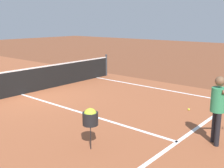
{
  "coord_description": "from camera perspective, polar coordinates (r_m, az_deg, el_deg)",
  "views": [
    {
      "loc": [
        -5.36,
        -8.98,
        2.7
      ],
      "look_at": [
        0.23,
        -4.25,
        1.0
      ],
      "focal_mm": 43.69,
      "sensor_mm": 36.0,
      "label": 1
    }
  ],
  "objects": [
    {
      "name": "ground_plane",
      "position": [
        10.8,
        -18.32,
        -2.1
      ],
      "size": [
        60.0,
        60.0,
        0.0
      ],
      "primitive_type": "plane",
      "color": "brown"
    },
    {
      "name": "court_surface_inbounds",
      "position": [
        10.8,
        -18.32,
        -2.1
      ],
      "size": [
        10.62,
        24.4,
        0.0
      ],
      "primitive_type": "cube",
      "color": "#9E5433",
      "rests_on": "ground_plane"
    },
    {
      "name": "line_service_near",
      "position": [
        6.53,
        13.53,
        -11.7
      ],
      "size": [
        8.22,
        0.1,
        0.01
      ],
      "primitive_type": "cube",
      "color": "white",
      "rests_on": "ground_plane"
    },
    {
      "name": "ball_hopper",
      "position": [
        5.93,
        -4.56,
        -6.94
      ],
      "size": [
        0.34,
        0.34,
        0.87
      ],
      "color": "black",
      "rests_on": "ground_plane"
    },
    {
      "name": "line_sideline_right",
      "position": [
        10.3,
        21.68,
        -3.06
      ],
      "size": [
        0.1,
        11.89,
        0.01
      ],
      "primitive_type": "cube",
      "color": "white",
      "rests_on": "ground_plane"
    },
    {
      "name": "player_near",
      "position": [
        6.38,
        21.58,
        -3.74
      ],
      "size": [
        0.68,
        1.06,
        1.55
      ],
      "color": "black",
      "rests_on": "ground_plane"
    },
    {
      "name": "net",
      "position": [
        10.69,
        -18.51,
        0.45
      ],
      "size": [
        9.7,
        0.09,
        1.07
      ],
      "color": "#33383D",
      "rests_on": "ground_plane"
    },
    {
      "name": "line_center_service",
      "position": [
        8.33,
        -6.57,
        -5.91
      ],
      "size": [
        0.1,
        6.4,
        0.01
      ],
      "primitive_type": "cube",
      "color": "white",
      "rests_on": "ground_plane"
    },
    {
      "name": "tennis_ball_mid_court",
      "position": [
        8.78,
        15.77,
        -5.13
      ],
      "size": [
        0.07,
        0.07,
        0.07
      ],
      "primitive_type": "sphere",
      "color": "#CCE033",
      "rests_on": "ground_plane"
    }
  ]
}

